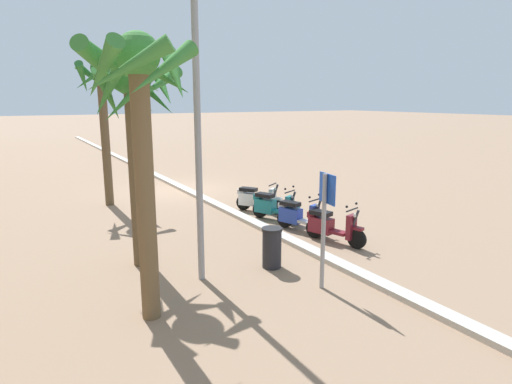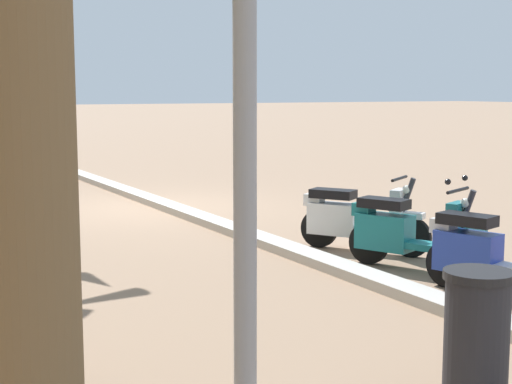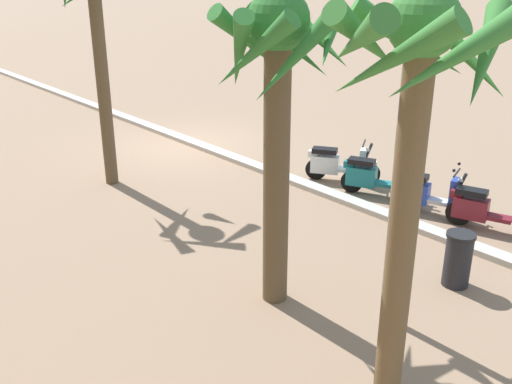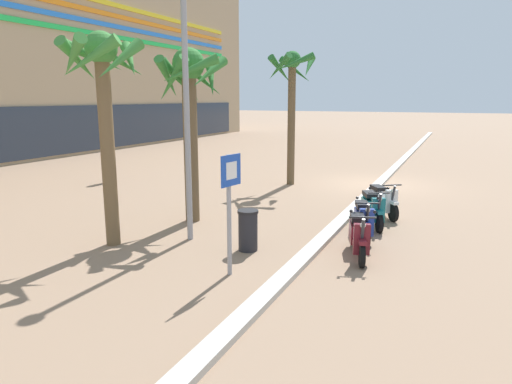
# 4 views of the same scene
# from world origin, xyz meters

# --- Properties ---
(ground_plane) EXTENTS (200.00, 200.00, 0.00)m
(ground_plane) POSITION_xyz_m (0.00, 0.00, 0.00)
(ground_plane) COLOR #93755B
(curb_strip) EXTENTS (60.00, 0.36, 0.12)m
(curb_strip) POSITION_xyz_m (0.00, -0.18, 0.06)
(curb_strip) COLOR #BCB7AD
(curb_strip) RESTS_ON ground
(scooter_maroon_gap_after_mid) EXTENTS (1.81, 0.81, 1.17)m
(scooter_maroon_gap_after_mid) POSITION_xyz_m (-8.77, -1.15, 0.45)
(scooter_maroon_gap_after_mid) COLOR black
(scooter_maroon_gap_after_mid) RESTS_ON ground
(scooter_blue_mid_front) EXTENTS (1.71, 0.80, 1.17)m
(scooter_blue_mid_front) POSITION_xyz_m (-7.46, -0.99, 0.45)
(scooter_blue_mid_front) COLOR black
(scooter_blue_mid_front) RESTS_ON ground
(scooter_teal_tail_end) EXTENTS (1.73, 0.93, 1.17)m
(scooter_teal_tail_end) POSITION_xyz_m (-6.11, -0.97, 0.46)
(scooter_teal_tail_end) COLOR black
(scooter_teal_tail_end) RESTS_ON ground
(scooter_white_lead_nearest) EXTENTS (1.59, 1.10, 1.04)m
(scooter_white_lead_nearest) POSITION_xyz_m (-4.91, -1.04, 0.45)
(scooter_white_lead_nearest) COLOR black
(scooter_white_lead_nearest) RESTS_ON ground
(crossing_sign) EXTENTS (0.60, 0.16, 2.40)m
(crossing_sign) POSITION_xyz_m (-11.03, 0.90, 1.50)
(crossing_sign) COLOR #939399
(crossing_sign) RESTS_ON ground
(palm_tree_by_mall_entrance) EXTENTS (1.97, 2.07, 5.23)m
(palm_tree_by_mall_entrance) POSITION_xyz_m (-1.36, 3.16, 3.95)
(palm_tree_by_mall_entrance) COLOR brown
(palm_tree_by_mall_entrance) RESTS_ON ground
(palm_tree_near_sign) EXTENTS (2.10, 2.02, 4.77)m
(palm_tree_near_sign) POSITION_xyz_m (-7.83, 3.75, 3.53)
(palm_tree_near_sign) COLOR brown
(palm_tree_near_sign) RESTS_ON ground
(palm_tree_far_corner) EXTENTS (2.01, 2.06, 4.90)m
(palm_tree_far_corner) POSITION_xyz_m (-10.46, 4.36, 3.75)
(palm_tree_far_corner) COLOR brown
(palm_tree_far_corner) RESTS_ON ground
(pedestrian_window_shopping) EXTENTS (0.34, 0.34, 1.60)m
(pedestrian_window_shopping) POSITION_xyz_m (-3.97, 10.22, 0.84)
(pedestrian_window_shopping) COLOR #2D3351
(pedestrian_window_shopping) RESTS_ON ground
(litter_bin) EXTENTS (0.48, 0.48, 0.95)m
(litter_bin) POSITION_xyz_m (-9.54, 1.21, 0.48)
(litter_bin) COLOR #232328
(litter_bin) RESTS_ON ground
(street_lamp) EXTENTS (0.36, 0.36, 6.11)m
(street_lamp) POSITION_xyz_m (-9.35, 2.89, 3.77)
(street_lamp) COLOR #939399
(street_lamp) RESTS_ON ground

